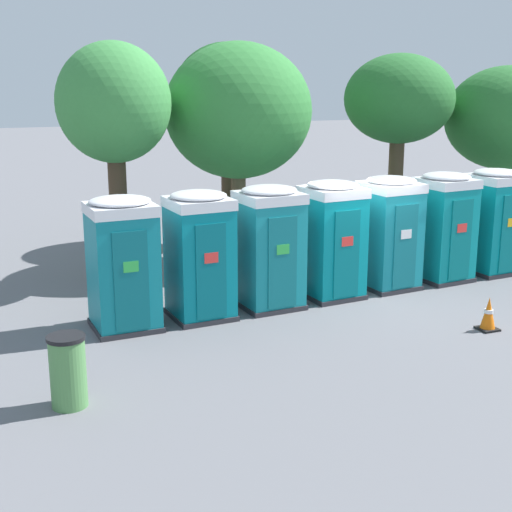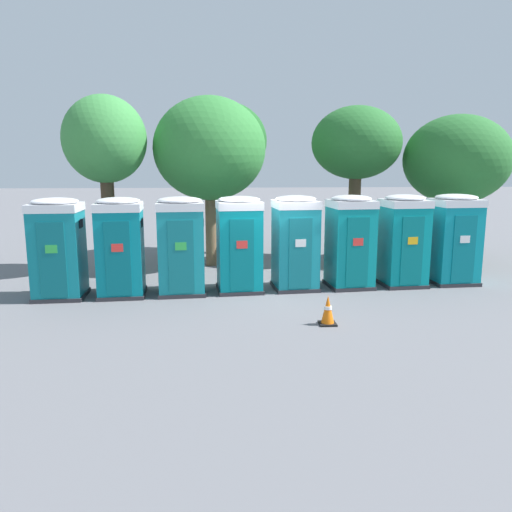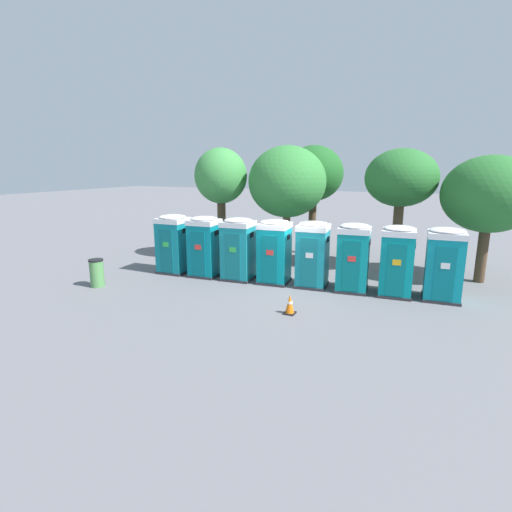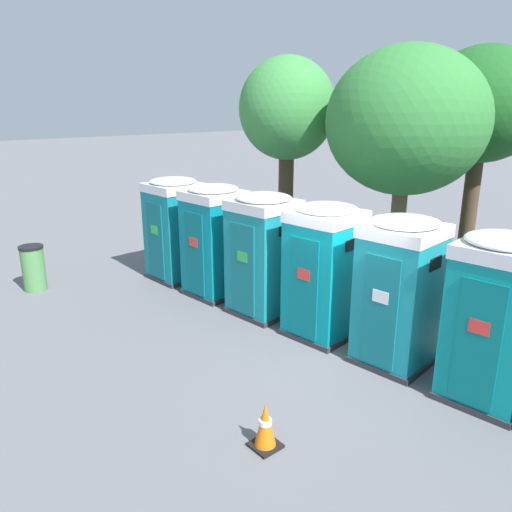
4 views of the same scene
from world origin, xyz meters
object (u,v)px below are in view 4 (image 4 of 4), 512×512
object	(u,v)px
street_tree_0	(482,107)
street_tree_1	(287,112)
portapotty_1	(214,240)
portapotty_5	(494,319)
portapotty_4	(399,291)
trash_can	(33,268)
traffic_cone	(265,426)
portapotty_0	(175,228)
portapotty_3	(324,270)
portapotty_2	(263,254)
street_tree_4	(406,122)

from	to	relation	value
street_tree_0	street_tree_1	bearing A→B (deg)	-140.86
portapotty_1	portapotty_5	bearing A→B (deg)	4.90
portapotty_1	portapotty_4	distance (m)	4.59
trash_can	traffic_cone	size ratio (longest dim) A/B	1.69
portapotty_0	portapotty_3	size ratio (longest dim) A/B	1.00
portapotty_5	portapotty_0	bearing A→B (deg)	-175.40
portapotty_2	street_tree_4	size ratio (longest dim) A/B	0.46
portapotty_4	street_tree_1	xyz separation A→B (m)	(-5.52, 2.70, 2.75)
portapotty_2	portapotty_5	size ratio (longest dim) A/B	1.00
portapotty_2	street_tree_4	distance (m)	4.53
portapotty_1	street_tree_0	world-z (taller)	street_tree_0
portapotty_2	portapotty_5	xyz separation A→B (m)	(4.57, 0.40, 0.00)
street_tree_0	traffic_cone	bearing A→B (deg)	-77.10
street_tree_1	traffic_cone	world-z (taller)	street_tree_1
portapotty_1	portapotty_2	distance (m)	1.53
portapotty_4	portapotty_5	bearing A→B (deg)	3.46
portapotty_2	portapotty_5	bearing A→B (deg)	4.97
portapotty_0	traffic_cone	world-z (taller)	portapotty_0
portapotty_2	street_tree_0	bearing A→B (deg)	78.26
portapotty_0	portapotty_3	xyz separation A→B (m)	(4.57, 0.37, 0.00)
portapotty_0	portapotty_2	xyz separation A→B (m)	(3.05, 0.22, 0.00)
portapotty_2	trash_can	xyz separation A→B (m)	(-4.48, -3.23, -0.74)
portapotty_4	traffic_cone	xyz separation A→B (m)	(0.25, -3.16, -0.97)
street_tree_0	portapotty_5	bearing A→B (deg)	-59.59
portapotty_3	street_tree_1	distance (m)	5.62
portapotty_5	trash_can	distance (m)	9.78
street_tree_1	trash_can	distance (m)	7.42
portapotty_4	street_tree_4	distance (m)	4.83
trash_can	street_tree_1	bearing A→B (deg)	72.17
portapotty_3	portapotty_4	xyz separation A→B (m)	(1.52, 0.15, 0.00)
portapotty_3	street_tree_1	size ratio (longest dim) A/B	0.47
portapotty_3	street_tree_4	xyz separation A→B (m)	(-0.82, 3.52, 2.55)
street_tree_0	trash_can	distance (m)	11.49
portapotty_3	portapotty_1	bearing A→B (deg)	-174.69
portapotty_2	traffic_cone	xyz separation A→B (m)	(3.29, -2.85, -0.97)
street_tree_0	street_tree_1	world-z (taller)	street_tree_0
portapotty_5	traffic_cone	bearing A→B (deg)	-111.46
street_tree_1	street_tree_4	bearing A→B (deg)	11.91
portapotty_4	portapotty_2	bearing A→B (deg)	-174.28
portapotty_1	street_tree_1	distance (m)	4.27
portapotty_0	trash_can	xyz separation A→B (m)	(-1.43, -3.02, -0.74)
portapotty_1	portapotty_5	distance (m)	6.12
portapotty_4	street_tree_0	world-z (taller)	street_tree_0
portapotty_1	street_tree_0	size ratio (longest dim) A/B	0.45
portapotty_1	trash_can	size ratio (longest dim) A/B	2.35
street_tree_0	portapotty_1	bearing A→B (deg)	-114.26
portapotty_4	portapotty_0	bearing A→B (deg)	-175.12
portapotty_2	street_tree_1	bearing A→B (deg)	129.52
portapotty_3	trash_can	size ratio (longest dim) A/B	2.35
street_tree_0	traffic_cone	world-z (taller)	street_tree_0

